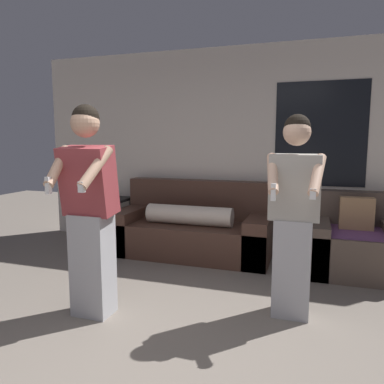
{
  "coord_description": "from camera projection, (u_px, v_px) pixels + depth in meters",
  "views": [
    {
      "loc": [
        1.03,
        -1.83,
        1.48
      ],
      "look_at": [
        0.08,
        1.06,
        1.06
      ],
      "focal_mm": 35.0,
      "sensor_mm": 36.0,
      "label": 1
    }
  ],
  "objects": [
    {
      "name": "person_left",
      "position": [
        89.0,
        210.0,
        3.08
      ],
      "size": [
        0.49,
        0.48,
        1.76
      ],
      "color": "#B2B2B7",
      "rests_on": "ground_plane"
    },
    {
      "name": "armchair",
      "position": [
        355.0,
        244.0,
        4.21
      ],
      "size": [
        0.91,
        0.91,
        0.88
      ],
      "color": "brown",
      "rests_on": "ground_plane"
    },
    {
      "name": "wall_back",
      "position": [
        237.0,
        149.0,
        5.06
      ],
      "size": [
        5.79,
        0.07,
        2.7
      ],
      "color": "silver",
      "rests_on": "ground_plane"
    },
    {
      "name": "person_right",
      "position": [
        294.0,
        216.0,
        3.07
      ],
      "size": [
        0.47,
        0.46,
        1.68
      ],
      "color": "#B2B2B7",
      "rests_on": "ground_plane"
    },
    {
      "name": "side_table",
      "position": [
        115.0,
        206.0,
        5.45
      ],
      "size": [
        0.4,
        0.44,
        0.79
      ],
      "color": "black",
      "rests_on": "ground_plane"
    },
    {
      "name": "couch",
      "position": [
        193.0,
        229.0,
        4.89
      ],
      "size": [
        2.02,
        0.92,
        0.93
      ],
      "color": "#472D23",
      "rests_on": "ground_plane"
    }
  ]
}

